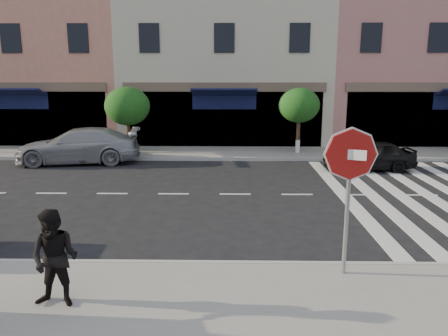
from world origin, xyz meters
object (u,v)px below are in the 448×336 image
(car_far_mid, at_px, (369,155))
(stop_sign, at_px, (350,170))
(car_far_left, at_px, (78,146))
(walker, at_px, (55,259))

(car_far_mid, bearing_deg, stop_sign, -21.92)
(car_far_left, bearing_deg, stop_sign, 31.68)
(walker, distance_m, car_far_left, 12.71)
(stop_sign, relative_size, walker, 1.72)
(stop_sign, xyz_separation_m, walker, (-4.92, -1.23, -1.19))
(stop_sign, relative_size, car_far_left, 0.53)
(stop_sign, height_order, car_far_left, stop_sign)
(stop_sign, bearing_deg, car_far_mid, 91.50)
(car_far_mid, bearing_deg, car_far_left, -98.31)
(stop_sign, distance_m, walker, 5.21)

